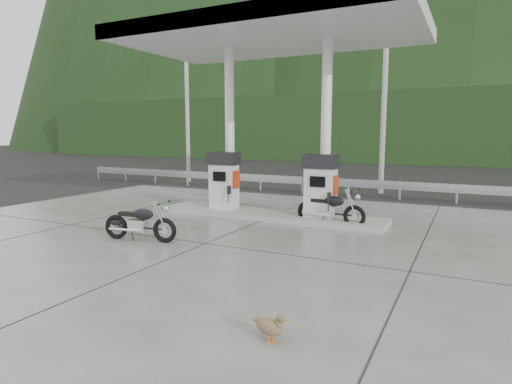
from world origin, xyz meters
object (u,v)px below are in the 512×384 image
at_px(gas_pump_right, 320,186).
at_px(duck, 269,327).
at_px(gas_pump_left, 224,180).
at_px(motorcycle_right, 330,209).
at_px(motorcycle_left, 140,223).

relative_size(gas_pump_right, duck, 3.72).
distance_m(gas_pump_left, motorcycle_right, 3.63).
bearing_deg(motorcycle_left, motorcycle_right, 36.59).
height_order(gas_pump_right, duck, gas_pump_right).
distance_m(motorcycle_left, motorcycle_right, 5.15).
bearing_deg(motorcycle_left, gas_pump_left, 80.53).
xyz_separation_m(motorcycle_left, duck, (4.84, -3.11, -0.25)).
relative_size(motorcycle_left, motorcycle_right, 0.95).
bearing_deg(duck, gas_pump_right, 118.96).
xyz_separation_m(gas_pump_right, motorcycle_left, (-3.15, -3.96, -0.63)).
bearing_deg(motorcycle_right, gas_pump_left, -178.22).
distance_m(gas_pump_right, motorcycle_left, 5.10).
distance_m(gas_pump_left, duck, 8.64).
xyz_separation_m(gas_pump_left, motorcycle_left, (0.05, -3.96, -0.63)).
height_order(motorcycle_left, motorcycle_right, motorcycle_right).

